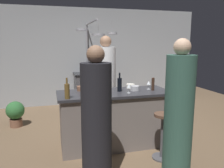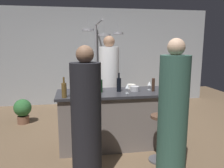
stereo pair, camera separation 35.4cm
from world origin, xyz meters
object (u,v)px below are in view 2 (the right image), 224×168
Objects in this scene: wine_bottle_amber at (64,90)px; wine_glass_by_chef at (149,84)px; stove_range at (98,89)px; mixing_bowl_ceramic at (131,86)px; bar_stool_left at (86,141)px; bar_stool_right at (159,136)px; guest_right at (173,115)px; wine_bottle_red at (100,86)px; potted_plant at (23,110)px; wine_glass_near_right_guest at (127,87)px; chef at (109,86)px; wine_bottle_dark at (119,84)px; guest_left at (86,123)px; mixing_bowl_steel at (135,89)px; mixing_bowl_wooden at (81,88)px; wine_glass_near_left_guest at (85,86)px; pepper_mill at (153,85)px.

wine_glass_by_chef is (1.37, 0.31, -0.01)m from wine_bottle_amber.
stove_range is 2.32m from mixing_bowl_ceramic.
bar_stool_right is (1.03, 0.00, 0.00)m from bar_stool_left.
guest_right is 1.27m from wine_bottle_red.
potted_plant is at bearing 151.35° from mixing_bowl_ceramic.
wine_glass_by_chef is 0.46m from wine_glass_near_right_guest.
wine_glass_near_right_guest is (0.40, -0.15, -0.00)m from wine_bottle_red.
wine_bottle_amber is (-0.82, -1.08, 0.17)m from chef.
bar_stool_left and bar_stool_right have the same top height.
wine_bottle_dark is 2.07× the size of wine_glass_near_right_guest.
wine_bottle_dark reaches higher than mixing_bowl_ceramic.
guest_left is at bearing -120.15° from wine_bottle_dark.
bar_stool_left is 1.18m from guest_right.
guest_left reaches higher than mixing_bowl_steel.
chef is at bearing 125.73° from wine_glass_by_chef.
mixing_bowl_wooden is at bearing -102.68° from stove_range.
wine_glass_by_chef is at bearing 23.97° from wine_glass_near_right_guest.
wine_bottle_amber reaches higher than stove_range.
wine_glass_near_left_guest is at bearing -177.01° from wine_glass_by_chef.
pepper_mill is at bearing -13.84° from mixing_bowl_wooden.
stove_range is 2.55m from wine_glass_by_chef.
pepper_mill is 0.56m from wine_bottle_dark.
guest_right is 11.93× the size of mixing_bowl_ceramic.
guest_right is 1.21m from mixing_bowl_ceramic.
potted_plant is 2.52m from mixing_bowl_steel.
wine_bottle_amber is 0.56m from mixing_bowl_wooden.
wine_glass_near_right_guest is at bearing -85.79° from stove_range.
wine_glass_near_left_guest is at bearing 177.69° from pepper_mill.
stove_range is 2.51m from wine_bottle_dark.
wine_glass_by_chef is at bearing 31.23° from bar_stool_left.
bar_stool_right is 0.86m from wine_glass_near_right_guest.
mixing_bowl_steel is at bearing -14.96° from mixing_bowl_wooden.
bar_stool_right is (1.04, 0.37, -0.39)m from guest_left.
wine_glass_by_chef reaches higher than mixing_bowl_wooden.
chef is 6.12× the size of wine_bottle_amber.
pepper_mill is at bearing -30.58° from potted_plant.
bar_stool_right is at bearing -53.26° from wine_glass_near_right_guest.
wine_bottle_amber is at bearing -156.93° from mixing_bowl_ceramic.
stove_range is 2.57m from wine_glass_near_left_guest.
wine_glass_by_chef is at bearing -54.27° from chef.
guest_right reaches higher than pepper_mill.
chef is at bearing 58.48° from wine_glass_near_left_guest.
bar_stool_right is (0.55, -3.07, -0.07)m from stove_range.
mixing_bowl_wooden is at bearing 178.86° from mixing_bowl_ceramic.
mixing_bowl_ceramic is at bearing -81.20° from stove_range.
stove_range is 6.10× the size of wine_glass_near_left_guest.
mixing_bowl_wooden is (-1.05, 0.84, 0.56)m from bar_stool_right.
guest_left is at bearing -130.55° from mixing_bowl_steel.
bar_stool_right is at bearing -99.55° from pepper_mill.
chef reaches higher than bar_stool_right.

